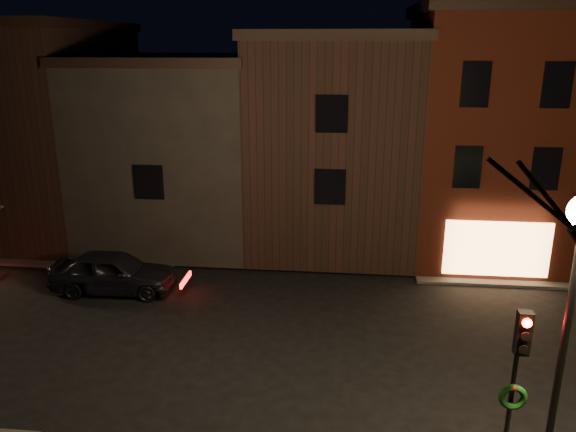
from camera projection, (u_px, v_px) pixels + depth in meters
The scene contains 9 objects.
ground at pixel (274, 342), 17.76m from camera, with size 120.00×120.00×0.00m, color black.
sidewalk_far_left at pixel (25, 178), 38.77m from camera, with size 30.00×30.00×0.12m, color #2D2B28.
corner_building at pixel (484, 131), 24.34m from camera, with size 6.50×8.50×10.50m.
row_building_a at pixel (334, 137), 26.14m from camera, with size 7.30×10.30×9.40m.
row_building_b at pixel (184, 145), 27.03m from camera, with size 7.80×10.30×8.40m.
row_building_c at pixel (39, 127), 27.54m from camera, with size 7.30×10.30×9.90m.
street_lamp_near at pixel (576, 273), 9.89m from camera, with size 0.60×0.60×6.48m.
traffic_signal at pixel (516, 372), 11.12m from camera, with size 0.58×0.38×4.05m.
parked_car_a at pixel (114, 272), 21.13m from camera, with size 1.87×4.65×1.58m, color black.
Camera 1 is at (2.12, -15.64, 9.07)m, focal length 35.00 mm.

